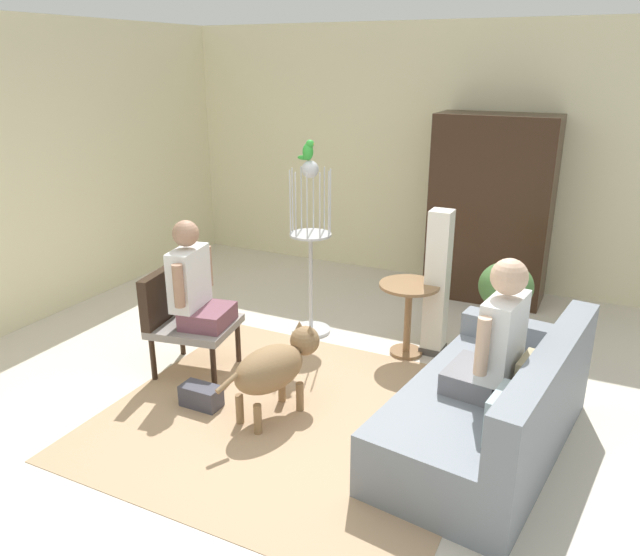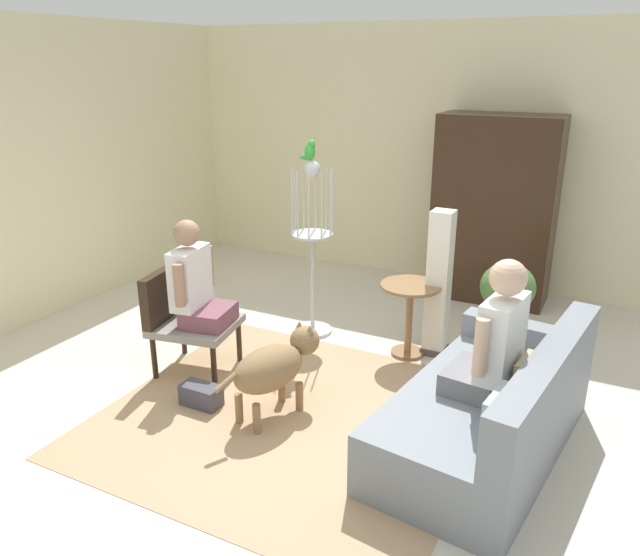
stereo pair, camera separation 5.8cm
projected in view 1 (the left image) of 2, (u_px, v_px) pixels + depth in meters
The scene contains 16 objects.
ground_plane at pixel (311, 419), 4.35m from camera, with size 7.95×7.95×0.00m, color beige.
back_wall at pixel (449, 156), 6.73m from camera, with size 6.93×0.12×2.79m, color beige.
left_wall at pixel (3, 179), 5.47m from camera, with size 0.12×7.22×2.79m, color beige.
area_rug at pixel (292, 417), 4.36m from camera, with size 2.55×2.40×0.01m, color tan.
couch at pixel (494, 410), 3.92m from camera, with size 1.15×1.90×0.81m.
armchair at pixel (181, 314), 4.89m from camera, with size 0.71×0.67×0.84m.
person_on_couch at pixel (496, 339), 3.75m from camera, with size 0.45×0.57×0.89m.
person_on_armchair at pixel (194, 283), 4.76m from camera, with size 0.46×0.55×0.84m.
round_end_table at pixel (408, 307), 5.16m from camera, with size 0.51×0.51×0.64m.
dog at pixel (275, 366), 4.28m from camera, with size 0.47×0.89×0.61m.
bird_cage_stand at pixel (311, 253), 5.48m from camera, with size 0.37×0.37×1.59m.
parrot at pixel (308, 151), 5.18m from camera, with size 0.17×0.10×0.17m.
potted_plant at pixel (504, 300), 5.13m from camera, with size 0.45×0.45×0.83m.
column_lamp at pixel (437, 285), 5.13m from camera, with size 0.20×0.20×1.26m.
armoire_cabinet at pixel (491, 209), 6.29m from camera, with size 1.19×0.56×1.90m, color #382316.
handbag at pixel (201, 396), 4.48m from camera, with size 0.30×0.16×0.16m, color #3F3F4C.
Camera 1 is at (1.71, -3.35, 2.40)m, focal length 34.47 mm.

